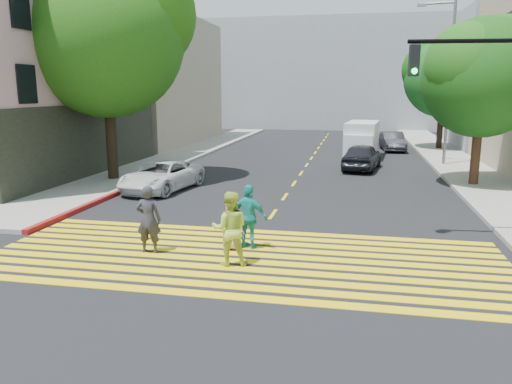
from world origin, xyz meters
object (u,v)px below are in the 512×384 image
(tree_left, at_px, (107,29))
(pedestrian_man, at_px, (149,219))
(pedestrian_woman, at_px, (230,229))
(white_van, at_px, (361,141))
(pedestrian_extra, at_px, (249,217))
(dark_car_parked, at_px, (392,141))
(pedestrian_child, at_px, (232,225))
(white_sedan, at_px, (162,176))
(tree_right_far, at_px, (445,74))
(dark_car_near, at_px, (362,156))
(tree_right_near, at_px, (484,71))
(silver_car, at_px, (366,138))

(tree_left, height_order, pedestrian_man, tree_left)
(pedestrian_woman, xyz_separation_m, white_van, (3.30, 20.97, 0.16))
(pedestrian_extra, height_order, white_van, white_van)
(dark_car_parked, bearing_deg, pedestrian_extra, -107.69)
(pedestrian_child, xyz_separation_m, white_sedan, (-4.96, 7.29, -0.04))
(white_sedan, bearing_deg, tree_left, 159.91)
(tree_right_far, relative_size, pedestrian_woman, 4.31)
(tree_left, height_order, pedestrian_child, tree_left)
(dark_car_near, bearing_deg, pedestrian_man, 79.54)
(pedestrian_child, bearing_deg, dark_car_near, -93.82)
(pedestrian_extra, bearing_deg, tree_right_near, -113.41)
(pedestrian_child, xyz_separation_m, silver_car, (4.00, 27.28, -0.05))
(pedestrian_man, bearing_deg, tree_right_near, -135.51)
(pedestrian_man, relative_size, pedestrian_child, 1.36)
(tree_right_far, distance_m, pedestrian_extra, 27.14)
(tree_left, bearing_deg, white_sedan, -29.86)
(tree_right_near, height_order, white_sedan, tree_right_near)
(tree_right_far, xyz_separation_m, white_sedan, (-14.17, -18.11, -4.78))
(pedestrian_child, height_order, pedestrian_extra, pedestrian_extra)
(pedestrian_extra, bearing_deg, silver_car, -83.98)
(pedestrian_woman, distance_m, pedestrian_child, 1.30)
(tree_right_far, height_order, white_sedan, tree_right_far)
(tree_right_near, xyz_separation_m, pedestrian_extra, (-8.06, -10.75, -4.17))
(pedestrian_child, relative_size, white_van, 0.27)
(tree_right_far, bearing_deg, silver_car, 160.26)
(tree_right_near, xyz_separation_m, white_van, (-4.96, 8.85, -3.98))
(white_van, bearing_deg, tree_right_near, -54.96)
(pedestrian_man, distance_m, pedestrian_woman, 2.40)
(pedestrian_woman, bearing_deg, dark_car_parked, -114.74)
(white_sedan, bearing_deg, pedestrian_child, -46.00)
(tree_right_far, relative_size, pedestrian_man, 4.39)
(tree_right_near, distance_m, pedestrian_man, 16.27)
(tree_right_far, bearing_deg, white_sedan, -128.04)
(dark_car_near, xyz_separation_m, white_van, (-0.00, 4.84, 0.36))
(tree_left, xyz_separation_m, tree_right_far, (17.23, 16.36, -1.55))
(pedestrian_child, bearing_deg, silver_car, -88.70)
(pedestrian_woman, relative_size, dark_car_parked, 0.45)
(tree_right_near, bearing_deg, white_sedan, -165.12)
(dark_car_near, height_order, white_van, white_van)
(pedestrian_man, relative_size, pedestrian_extra, 1.03)
(tree_right_far, bearing_deg, dark_car_near, -118.24)
(tree_right_far, height_order, dark_car_parked, tree_right_far)
(white_van, bearing_deg, pedestrian_woman, -93.14)
(white_van, bearing_deg, pedestrian_child, -94.44)
(silver_car, bearing_deg, dark_car_near, 95.52)
(white_sedan, distance_m, dark_car_parked, 20.12)
(tree_left, bearing_deg, silver_car, 56.61)
(pedestrian_woman, height_order, silver_car, pedestrian_woman)
(pedestrian_man, bearing_deg, tree_right_far, -116.51)
(tree_right_far, xyz_separation_m, pedestrian_man, (-11.30, -26.16, -4.50))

